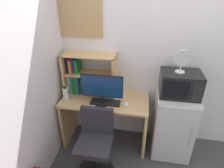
# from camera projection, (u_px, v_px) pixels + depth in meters

# --- Properties ---
(wall_back) EXTENTS (6.40, 0.04, 2.60)m
(wall_back) POSITION_uv_depth(u_px,v_px,m) (218.00, 59.00, 2.31)
(wall_back) COLOR silver
(wall_back) RESTS_ON ground_plane
(desk) EXTENTS (1.16, 0.55, 0.76)m
(desk) POSITION_uv_depth(u_px,v_px,m) (105.00, 113.00, 2.62)
(desk) COLOR tan
(desk) RESTS_ON ground_plane
(hutch_bookshelf) EXTENTS (0.70, 0.29, 0.57)m
(hutch_bookshelf) POSITION_uv_depth(u_px,v_px,m) (83.00, 75.00, 2.56)
(hutch_bookshelf) COLOR tan
(hutch_bookshelf) RESTS_ON desk
(monitor) EXTENTS (0.53, 0.19, 0.40)m
(monitor) POSITION_uv_depth(u_px,v_px,m) (102.00, 88.00, 2.31)
(monitor) COLOR black
(monitor) RESTS_ON desk
(keyboard) EXTENTS (0.38, 0.15, 0.02)m
(keyboard) POSITION_uv_depth(u_px,v_px,m) (105.00, 102.00, 2.42)
(keyboard) COLOR black
(keyboard) RESTS_ON desk
(computer_mouse) EXTENTS (0.06, 0.10, 0.03)m
(computer_mouse) POSITION_uv_depth(u_px,v_px,m) (126.00, 104.00, 2.37)
(computer_mouse) COLOR silver
(computer_mouse) RESTS_ON desk
(water_bottle) EXTENTS (0.08, 0.08, 0.19)m
(water_bottle) POSITION_uv_depth(u_px,v_px,m) (66.00, 93.00, 2.47)
(water_bottle) COLOR silver
(water_bottle) RESTS_ON desk
(mini_fridge) EXTENTS (0.49, 0.54, 0.92)m
(mini_fridge) POSITION_uv_depth(u_px,v_px,m) (172.00, 124.00, 2.51)
(mini_fridge) COLOR silver
(mini_fridge) RESTS_ON ground_plane
(microwave) EXTENTS (0.46, 0.34, 0.30)m
(microwave) POSITION_uv_depth(u_px,v_px,m) (180.00, 84.00, 2.23)
(microwave) COLOR black
(microwave) RESTS_ON mini_fridge
(desk_fan) EXTENTS (0.19, 0.11, 0.27)m
(desk_fan) POSITION_uv_depth(u_px,v_px,m) (182.00, 60.00, 2.09)
(desk_fan) COLOR silver
(desk_fan) RESTS_ON microwave
(desk_chair) EXTENTS (0.46, 0.46, 0.87)m
(desk_chair) POSITION_uv_depth(u_px,v_px,m) (96.00, 147.00, 2.24)
(desk_chair) COLOR black
(desk_chair) RESTS_ON ground_plane
(wall_corkboard) EXTENTS (0.79, 0.02, 0.44)m
(wall_corkboard) POSITION_uv_depth(u_px,v_px,m) (72.00, 19.00, 2.35)
(wall_corkboard) COLOR tan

